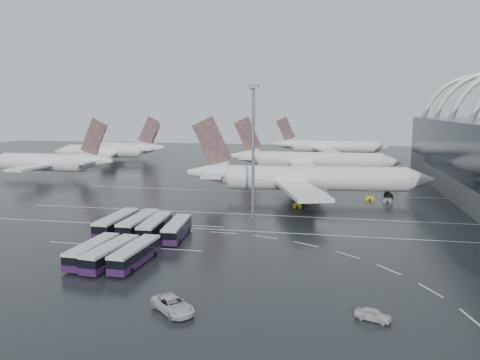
% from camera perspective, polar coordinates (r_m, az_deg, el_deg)
% --- Properties ---
extents(ground, '(420.00, 420.00, 0.00)m').
position_cam_1_polar(ground, '(92.27, 4.10, -6.06)').
color(ground, black).
rests_on(ground, ground).
extents(lane_marking_near, '(120.00, 0.25, 0.01)m').
position_cam_1_polar(lane_marking_near, '(90.35, 3.94, -6.38)').
color(lane_marking_near, white).
rests_on(lane_marking_near, ground).
extents(lane_marking_mid, '(120.00, 0.25, 0.01)m').
position_cam_1_polar(lane_marking_mid, '(103.83, 4.90, -4.37)').
color(lane_marking_mid, white).
rests_on(lane_marking_mid, ground).
extents(lane_marking_far, '(120.00, 0.25, 0.01)m').
position_cam_1_polar(lane_marking_far, '(131.13, 6.22, -1.60)').
color(lane_marking_far, white).
rests_on(lane_marking_far, ground).
extents(bus_bay_line_south, '(28.00, 0.25, 0.01)m').
position_cam_1_polar(bus_bay_line_south, '(83.78, -13.99, -7.85)').
color(bus_bay_line_south, white).
rests_on(bus_bay_line_south, ground).
extents(bus_bay_line_north, '(28.00, 0.25, 0.01)m').
position_cam_1_polar(bus_bay_line_north, '(97.96, -10.04, -5.28)').
color(bus_bay_line_north, white).
rests_on(bus_bay_line_north, ground).
extents(airliner_main, '(63.38, 55.34, 21.45)m').
position_cam_1_polar(airliner_main, '(122.17, 7.75, 0.16)').
color(airliner_main, white).
rests_on(airliner_main, ground).
extents(airliner_gate_b, '(58.70, 53.03, 20.47)m').
position_cam_1_polar(airliner_gate_b, '(164.69, 8.51, 2.30)').
color(airliner_gate_b, white).
rests_on(airliner_gate_b, ground).
extents(airliner_gate_c, '(53.86, 49.84, 19.24)m').
position_cam_1_polar(airliner_gate_c, '(228.38, 10.59, 3.99)').
color(airliner_gate_c, white).
rests_on(airliner_gate_c, ground).
extents(jet_remote_west, '(46.28, 37.22, 20.25)m').
position_cam_1_polar(jet_remote_west, '(169.76, -21.96, 1.98)').
color(jet_remote_west, white).
rests_on(jet_remote_west, ground).
extents(jet_remote_mid, '(44.64, 36.31, 19.83)m').
position_cam_1_polar(jet_remote_mid, '(207.65, -15.31, 3.43)').
color(jet_remote_mid, white).
rests_on(jet_remote_mid, ground).
extents(jet_remote_far, '(40.36, 32.45, 17.68)m').
position_cam_1_polar(jet_remote_far, '(226.97, -13.92, 3.79)').
color(jet_remote_far, white).
rests_on(jet_remote_far, ground).
extents(bus_row_near_a, '(3.50, 13.94, 3.42)m').
position_cam_1_polar(bus_row_near_a, '(92.37, -14.76, -5.11)').
color(bus_row_near_a, '#2D1440').
rests_on(bus_row_near_a, ground).
extents(bus_row_near_b, '(3.47, 13.79, 3.38)m').
position_cam_1_polar(bus_row_near_b, '(90.82, -12.20, -5.27)').
color(bus_row_near_b, '#2D1440').
rests_on(bus_row_near_b, ground).
extents(bus_row_near_c, '(3.79, 13.31, 3.24)m').
position_cam_1_polar(bus_row_near_c, '(88.67, -10.32, -5.61)').
color(bus_row_near_c, '#2D1440').
rests_on(bus_row_near_c, ground).
extents(bus_row_near_d, '(3.97, 12.80, 3.10)m').
position_cam_1_polar(bus_row_near_d, '(86.64, -7.70, -5.94)').
color(bus_row_near_d, '#2D1440').
rests_on(bus_row_near_d, ground).
extents(bus_row_far_a, '(3.38, 12.38, 3.02)m').
position_cam_1_polar(bus_row_far_a, '(76.69, -17.55, -8.29)').
color(bus_row_far_a, '#2D1440').
rests_on(bus_row_far_a, ground).
extents(bus_row_far_b, '(4.01, 12.74, 3.08)m').
position_cam_1_polar(bus_row_far_b, '(74.62, -15.45, -8.64)').
color(bus_row_far_b, '#2D1440').
rests_on(bus_row_far_b, ground).
extents(bus_row_far_c, '(3.48, 12.66, 3.08)m').
position_cam_1_polar(bus_row_far_c, '(73.54, -12.67, -8.80)').
color(bus_row_far_c, '#2D1440').
rests_on(bus_row_far_c, ground).
extents(van_curve_a, '(6.78, 6.47, 1.79)m').
position_cam_1_polar(van_curve_a, '(57.08, -8.17, -14.83)').
color(van_curve_a, silver).
rests_on(van_curve_a, ground).
extents(van_curve_b, '(4.36, 2.95, 1.38)m').
position_cam_1_polar(van_curve_b, '(56.70, 15.90, -15.49)').
color(van_curve_b, silver).
rests_on(van_curve_b, ground).
extents(floodlight_mast, '(2.17, 2.17, 28.36)m').
position_cam_1_polar(floodlight_mast, '(99.09, 1.61, 5.46)').
color(floodlight_mast, gray).
rests_on(floodlight_mast, ground).
extents(gse_cart_belly_b, '(2.07, 1.22, 1.13)m').
position_cam_1_polar(gse_cart_belly_b, '(123.25, 17.50, -2.37)').
color(gse_cart_belly_b, slate).
rests_on(gse_cart_belly_b, ground).
extents(gse_cart_belly_c, '(2.03, 1.20, 1.11)m').
position_cam_1_polar(gse_cart_belly_c, '(112.30, 7.00, -3.10)').
color(gse_cart_belly_c, yellow).
rests_on(gse_cart_belly_c, ground).
extents(gse_cart_belly_e, '(2.02, 1.19, 1.10)m').
position_cam_1_polar(gse_cart_belly_e, '(125.12, 15.54, -2.13)').
color(gse_cart_belly_e, yellow).
rests_on(gse_cart_belly_e, ground).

